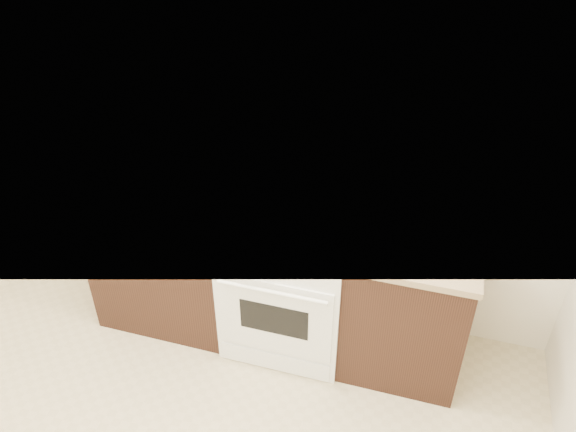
% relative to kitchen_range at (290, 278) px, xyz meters
% --- Properties ---
extents(room_shell, '(4.10, 3.60, 2.75)m').
position_rel_kitchen_range_xyz_m(room_shell, '(-0.35, -1.42, 1.21)').
color(room_shell, silver).
rests_on(room_shell, ground).
extents(counter_left, '(0.93, 0.67, 0.92)m').
position_rel_kitchen_range_xyz_m(counter_left, '(-0.83, 0.01, -0.03)').
color(counter_left, black).
rests_on(counter_left, ground).
extents(counter_right, '(0.73, 0.67, 0.92)m').
position_rel_kitchen_range_xyz_m(counter_right, '(0.73, 0.01, -0.03)').
color(counter_right, black).
rests_on(counter_right, ground).
extents(kitchen_range, '(0.78, 0.73, 1.22)m').
position_rel_kitchen_range_xyz_m(kitchen_range, '(0.00, 0.00, 0.00)').
color(kitchen_range, white).
rests_on(kitchen_range, ground).
extents(mixing_bowl, '(0.38, 0.38, 0.19)m').
position_rel_kitchen_range_xyz_m(mixing_bowl, '(0.22, 0.05, 0.53)').
color(mixing_bowl, silver).
rests_on(mixing_bowl, kitchen_range).
extents(roasting_pan, '(0.34, 0.27, 0.11)m').
position_rel_kitchen_range_xyz_m(roasting_pan, '(-0.13, -0.28, 0.50)').
color(roasting_pan, black).
rests_on(roasting_pan, kitchen_range).
extents(baking_sheet, '(0.52, 0.43, 0.06)m').
position_rel_kitchen_range_xyz_m(baking_sheet, '(-0.26, 0.06, 0.47)').
color(baking_sheet, black).
rests_on(baking_sheet, kitchen_range).
extents(wooden_spoon, '(0.14, 0.23, 0.04)m').
position_rel_kitchen_range_xyz_m(wooden_spoon, '(-0.06, -0.14, 0.46)').
color(wooden_spoon, '#AB7B4E').
rests_on(wooden_spoon, kitchen_range).
extents(blue_ladle, '(0.20, 0.21, 0.09)m').
position_rel_kitchen_range_xyz_m(blue_ladle, '(0.21, -0.27, 0.48)').
color(blue_ladle, '#8CB6D1').
rests_on(blue_ladle, kitchen_range).
extents(spice_jars, '(0.38, 0.15, 0.13)m').
position_rel_kitchen_range_xyz_m(spice_jars, '(-0.99, 0.17, 0.49)').
color(spice_jars, '#BFB28C').
rests_on(spice_jars, counter_left).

